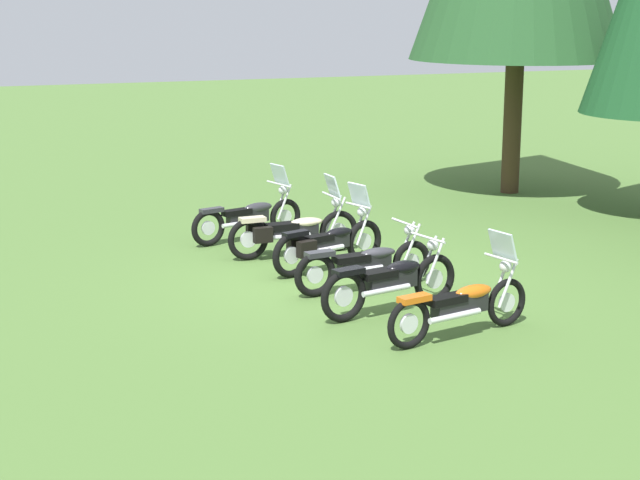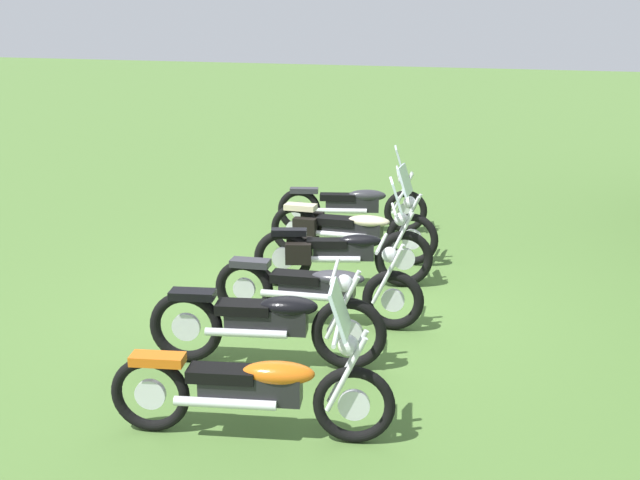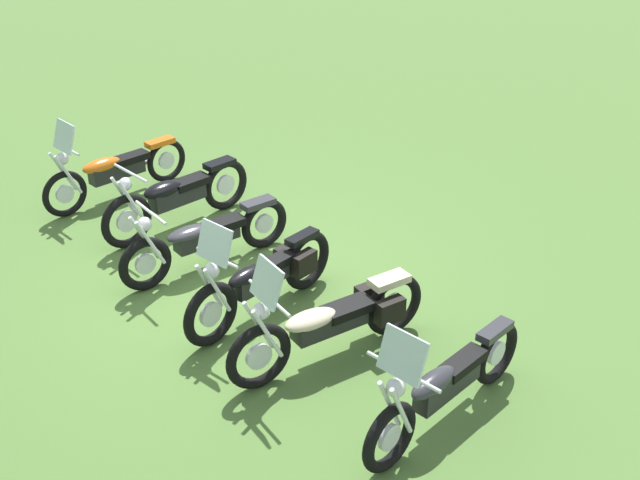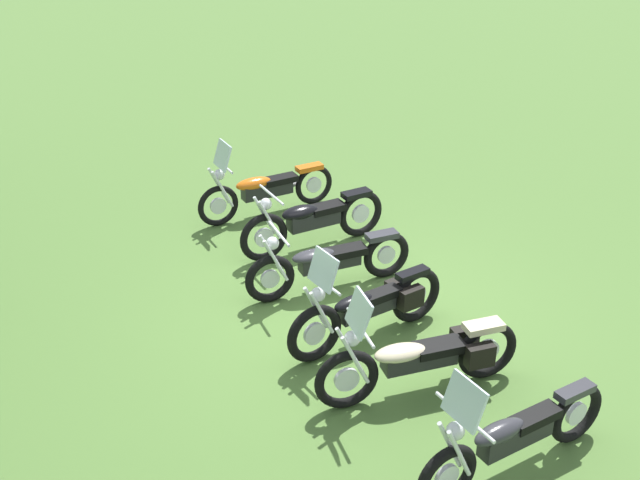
% 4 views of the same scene
% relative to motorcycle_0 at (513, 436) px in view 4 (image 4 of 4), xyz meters
% --- Properties ---
extents(ground_plane, '(80.00, 80.00, 0.00)m').
position_rel_motorcycle_0_xyz_m(ground_plane, '(3.18, 0.47, -0.45)').
color(ground_plane, '#4C7033').
extents(motorcycle_0, '(0.93, 2.30, 1.35)m').
position_rel_motorcycle_0_xyz_m(motorcycle_0, '(0.00, 0.00, 0.00)').
color(motorcycle_0, black).
rests_on(motorcycle_0, ground_plane).
extents(motorcycle_1, '(0.76, 2.41, 1.37)m').
position_rel_motorcycle_0_xyz_m(motorcycle_1, '(1.41, 0.34, 0.01)').
color(motorcycle_1, black).
rests_on(motorcycle_1, ground_plane).
extents(motorcycle_2, '(0.90, 2.19, 1.38)m').
position_rel_motorcycle_0_xyz_m(motorcycle_2, '(2.53, 0.56, 0.01)').
color(motorcycle_2, black).
rests_on(motorcycle_2, ground_plane).
extents(motorcycle_3, '(0.73, 2.37, 0.99)m').
position_rel_motorcycle_0_xyz_m(motorcycle_3, '(3.80, 0.69, -0.02)').
color(motorcycle_3, black).
rests_on(motorcycle_3, ground_plane).
extents(motorcycle_4, '(0.82, 2.32, 1.02)m').
position_rel_motorcycle_0_xyz_m(motorcycle_4, '(4.99, 0.58, 0.02)').
color(motorcycle_4, black).
rests_on(motorcycle_4, ground_plane).
extents(motorcycle_5, '(0.76, 2.31, 1.34)m').
position_rel_motorcycle_0_xyz_m(motorcycle_5, '(6.28, 1.00, 0.01)').
color(motorcycle_5, black).
rests_on(motorcycle_5, ground_plane).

